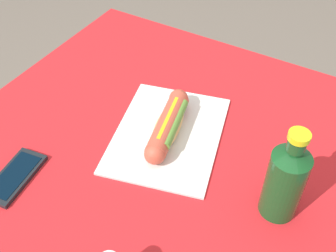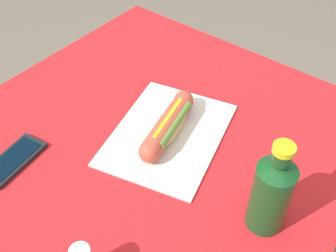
{
  "view_description": "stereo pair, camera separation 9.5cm",
  "coord_description": "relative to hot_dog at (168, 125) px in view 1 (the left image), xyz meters",
  "views": [
    {
      "loc": [
        0.53,
        0.37,
        1.46
      ],
      "look_at": [
        -0.06,
        0.02,
        0.79
      ],
      "focal_mm": 44.2,
      "sensor_mm": 36.0,
      "label": 1
    },
    {
      "loc": [
        0.48,
        0.44,
        1.46
      ],
      "look_at": [
        -0.06,
        0.02,
        0.79
      ],
      "focal_mm": 44.2,
      "sensor_mm": 36.0,
      "label": 2
    }
  ],
  "objects": [
    {
      "name": "soda_bottle",
      "position": [
        0.07,
        0.29,
        0.06
      ],
      "size": [
        0.07,
        0.07,
        0.21
      ],
      "color": "#14471E",
      "rests_on": "dining_table"
    },
    {
      "name": "dining_table",
      "position": [
        0.06,
        -0.02,
        -0.18
      ],
      "size": [
        0.97,
        0.9,
        0.76
      ],
      "color": "brown",
      "rests_on": "ground"
    },
    {
      "name": "hot_dog",
      "position": [
        0.0,
        0.0,
        0.0
      ],
      "size": [
        0.23,
        0.1,
        0.05
      ],
      "color": "tan",
      "rests_on": "paper_wrapper"
    },
    {
      "name": "cell_phone",
      "position": [
        0.28,
        -0.22,
        -0.03
      ],
      "size": [
        0.15,
        0.09,
        0.01
      ],
      "color": "black",
      "rests_on": "dining_table"
    },
    {
      "name": "paper_wrapper",
      "position": [
        0.0,
        -0.0,
        -0.03
      ],
      "size": [
        0.37,
        0.31,
        0.01
      ],
      "primitive_type": "cube",
      "rotation": [
        0.0,
        0.0,
        0.25
      ],
      "color": "silver",
      "rests_on": "dining_table"
    }
  ]
}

